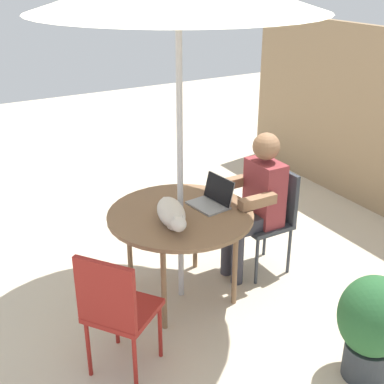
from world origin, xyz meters
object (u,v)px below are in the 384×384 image
at_px(chair_occupied, 271,212).
at_px(chair_empty, 115,307).
at_px(patio_table, 181,219).
at_px(laptop, 214,197).
at_px(potted_plant_near_fence, 372,324).
at_px(cat, 172,214).
at_px(person_seated, 257,197).

height_order(chair_occupied, chair_empty, same).
xyz_separation_m(patio_table, chair_occupied, (0.00, 0.87, -0.15)).
height_order(laptop, potted_plant_near_fence, laptop).
xyz_separation_m(chair_empty, cat, (-0.44, 0.63, 0.29)).
relative_size(chair_occupied, cat, 1.43).
bearing_deg(chair_occupied, chair_empty, -70.70).
xyz_separation_m(chair_occupied, chair_empty, (0.58, -1.64, 0.00)).
height_order(patio_table, cat, cat).
bearing_deg(potted_plant_near_fence, chair_occupied, 169.20).
height_order(chair_empty, cat, cat).
bearing_deg(patio_table, chair_occupied, 90.00).
relative_size(person_seated, potted_plant_near_fence, 1.69).
distance_m(chair_empty, laptop, 1.24).
height_order(chair_occupied, person_seated, person_seated).
bearing_deg(patio_table, person_seated, 90.00).
bearing_deg(laptop, cat, -72.77).
bearing_deg(person_seated, patio_table, -90.00).
height_order(patio_table, chair_empty, chair_empty).
relative_size(chair_occupied, chair_empty, 1.00).
height_order(patio_table, person_seated, person_seated).
bearing_deg(potted_plant_near_fence, patio_table, -156.13).
distance_m(cat, potted_plant_near_fence, 1.51).
distance_m(chair_occupied, chair_empty, 1.74).
bearing_deg(laptop, patio_table, -89.71).
distance_m(patio_table, chair_empty, 0.97).
bearing_deg(person_seated, potted_plant_near_fence, -4.34).
bearing_deg(person_seated, chair_occupied, 90.00).
bearing_deg(chair_occupied, patio_table, -90.00).
xyz_separation_m(chair_occupied, person_seated, (-0.00, -0.16, 0.17)).
bearing_deg(person_seated, cat, -81.14).
distance_m(person_seated, potted_plant_near_fence, 1.41).
distance_m(chair_occupied, cat, 1.06).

